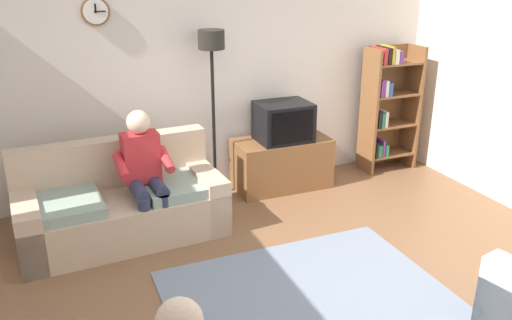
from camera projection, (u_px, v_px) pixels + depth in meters
The scene contains 9 objects.
ground_plane at pixel (316, 308), 4.10m from camera, with size 12.00×12.00×0.00m, color brown.
back_wall_assembly at pixel (207, 72), 5.92m from camera, with size 6.20×0.17×2.70m.
couch at pixel (122, 206), 5.08m from camera, with size 1.95×0.99×0.90m.
tv_stand at pixel (282, 163), 6.21m from camera, with size 1.10×0.56×0.59m.
tv at pixel (283, 122), 6.01m from camera, with size 0.60×0.49×0.44m.
bookshelf at pixel (386, 105), 6.61m from camera, with size 0.68×0.36×1.58m.
floor_lamp at pixel (212, 68), 5.61m from camera, with size 0.28×0.28×1.85m.
area_rug at pixel (310, 298), 4.21m from camera, with size 2.20×1.70×0.01m, color slate.
person_on_couch at pixel (144, 169), 4.93m from camera, with size 0.53×0.55×1.24m.
Camera 1 is at (-1.73, -3.00, 2.52)m, focal length 37.21 mm.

